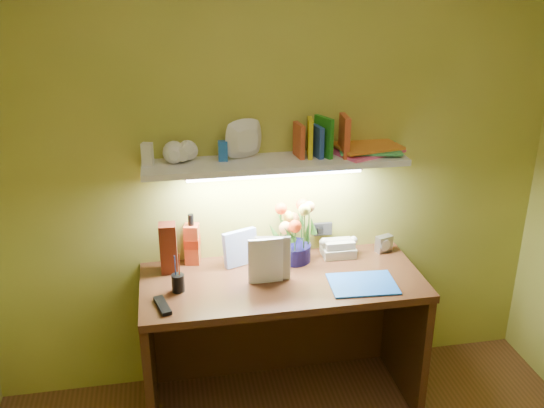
{
  "coord_description": "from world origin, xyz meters",
  "views": [
    {
      "loc": [
        -0.53,
        -1.4,
        2.23
      ],
      "look_at": [
        -0.03,
        1.35,
        1.09
      ],
      "focal_mm": 40.0,
      "sensor_mm": 36.0,
      "label": 1
    }
  ],
  "objects_px": {
    "flower_bouquet": "(294,232)",
    "telephone": "(338,246)",
    "desk": "(282,342)",
    "desk_clock": "(384,244)",
    "whisky_bottle": "(192,239)"
  },
  "relations": [
    {
      "from": "desk",
      "to": "whisky_bottle",
      "type": "bearing_deg",
      "value": 149.31
    },
    {
      "from": "desk",
      "to": "telephone",
      "type": "relative_size",
      "value": 8.1
    },
    {
      "from": "telephone",
      "to": "desk",
      "type": "bearing_deg",
      "value": -149.05
    },
    {
      "from": "telephone",
      "to": "desk_clock",
      "type": "height_order",
      "value": "telephone"
    },
    {
      "from": "desk",
      "to": "desk_clock",
      "type": "height_order",
      "value": "desk_clock"
    },
    {
      "from": "telephone",
      "to": "desk_clock",
      "type": "relative_size",
      "value": 1.92
    },
    {
      "from": "flower_bouquet",
      "to": "telephone",
      "type": "height_order",
      "value": "flower_bouquet"
    },
    {
      "from": "telephone",
      "to": "whisky_bottle",
      "type": "relative_size",
      "value": 0.63
    },
    {
      "from": "desk_clock",
      "to": "whisky_bottle",
      "type": "distance_m",
      "value": 1.03
    },
    {
      "from": "flower_bouquet",
      "to": "telephone",
      "type": "xyz_separation_m",
      "value": [
        0.25,
        0.01,
        -0.11
      ]
    },
    {
      "from": "flower_bouquet",
      "to": "telephone",
      "type": "distance_m",
      "value": 0.27
    },
    {
      "from": "whisky_bottle",
      "to": "desk_clock",
      "type": "bearing_deg",
      "value": -2.93
    },
    {
      "from": "desk",
      "to": "flower_bouquet",
      "type": "height_order",
      "value": "flower_bouquet"
    },
    {
      "from": "desk",
      "to": "flower_bouquet",
      "type": "bearing_deg",
      "value": 62.7
    },
    {
      "from": "telephone",
      "to": "whisky_bottle",
      "type": "distance_m",
      "value": 0.78
    }
  ]
}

